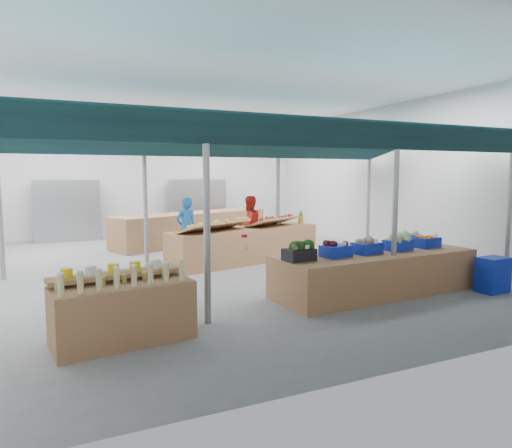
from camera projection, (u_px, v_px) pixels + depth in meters
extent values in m
plane|color=slate|center=(194.00, 268.00, 10.81)|extent=(13.00, 13.00, 0.00)
plane|color=silver|center=(191.00, 86.00, 10.36)|extent=(13.00, 13.00, 0.00)
plane|color=silver|center=(140.00, 177.00, 16.46)|extent=(12.00, 0.00, 12.00)
plane|color=silver|center=(394.00, 178.00, 13.08)|extent=(0.00, 13.00, 13.00)
cylinder|color=gray|center=(207.00, 223.00, 6.62)|extent=(0.10, 0.10, 3.00)
cylinder|color=gray|center=(145.00, 204.00, 10.69)|extent=(0.10, 0.10, 3.00)
cylinder|color=gray|center=(395.00, 214.00, 8.07)|extent=(0.10, 0.10, 3.00)
cylinder|color=gray|center=(278.00, 201.00, 12.14)|extent=(0.10, 0.10, 3.00)
cylinder|color=gray|center=(509.00, 209.00, 9.32)|extent=(0.10, 0.10, 3.00)
cylinder|color=gray|center=(369.00, 198.00, 13.39)|extent=(0.10, 0.10, 3.00)
cylinder|color=gray|center=(311.00, 133.00, 7.20)|extent=(10.00, 0.06, 0.06)
cylinder|color=gray|center=(215.00, 148.00, 11.27)|extent=(10.00, 0.06, 0.06)
cube|color=#0A242D|center=(335.00, 134.00, 6.62)|extent=(9.50, 1.28, 0.30)
cube|color=#0A242D|center=(291.00, 140.00, 7.80)|extent=(9.50, 1.28, 0.30)
cube|color=#0A242D|center=(225.00, 150.00, 10.69)|extent=(9.50, 1.28, 0.30)
cube|color=#0A242D|center=(207.00, 152.00, 11.86)|extent=(9.50, 1.28, 0.30)
cube|color=#B23F33|center=(67.00, 211.00, 15.08)|extent=(2.00, 0.50, 2.00)
cube|color=#B23F33|center=(198.00, 207.00, 16.95)|extent=(2.00, 0.50, 2.00)
cube|color=#966641|center=(123.00, 313.00, 5.97)|extent=(1.85, 1.01, 0.78)
cube|color=#997247|center=(117.00, 275.00, 6.12)|extent=(1.79, 0.57, 0.06)
cube|color=#966641|center=(375.00, 273.00, 8.46)|extent=(3.99, 1.53, 0.76)
cube|color=#966641|center=(245.00, 245.00, 11.44)|extent=(4.15, 1.87, 0.87)
cube|color=#966641|center=(193.00, 228.00, 14.67)|extent=(5.50, 3.08, 0.99)
cube|color=#0F27A9|center=(493.00, 275.00, 8.53)|extent=(0.57, 0.41, 0.66)
imported|color=#1B5FB4|center=(186.00, 228.00, 11.89)|extent=(0.66, 0.51, 1.62)
imported|color=red|center=(249.00, 225.00, 12.64)|extent=(0.91, 0.78, 1.62)
cube|color=black|center=(299.00, 255.00, 7.62)|extent=(0.54, 0.40, 0.20)
cube|color=white|center=(307.00, 247.00, 7.42)|extent=(0.08, 0.02, 0.06)
cube|color=#0F27A9|center=(336.00, 251.00, 7.98)|extent=(0.54, 0.40, 0.20)
cube|color=white|center=(344.00, 244.00, 7.78)|extent=(0.08, 0.02, 0.06)
cube|color=#0F27A9|center=(367.00, 248.00, 8.31)|extent=(0.54, 0.40, 0.20)
cube|color=white|center=(376.00, 241.00, 8.11)|extent=(0.08, 0.02, 0.06)
cube|color=#0F27A9|center=(398.00, 245.00, 8.67)|extent=(0.54, 0.40, 0.20)
cube|color=white|center=(407.00, 238.00, 8.46)|extent=(0.08, 0.02, 0.06)
cube|color=#0F27A9|center=(426.00, 242.00, 9.02)|extent=(0.54, 0.40, 0.20)
cube|color=white|center=(436.00, 236.00, 8.82)|extent=(0.08, 0.02, 0.06)
sphere|color=brown|center=(295.00, 248.00, 7.42)|extent=(0.09, 0.09, 0.09)
sphere|color=brown|center=(293.00, 246.00, 7.37)|extent=(0.06, 0.06, 0.06)
cylinder|color=#B90C26|center=(244.00, 236.00, 8.18)|extent=(0.12, 0.12, 0.05)
cube|color=white|center=(246.00, 249.00, 8.15)|extent=(0.10, 0.01, 0.07)
cube|color=#997247|center=(215.00, 226.00, 10.72)|extent=(2.00, 1.46, 0.26)
cube|color=#997247|center=(272.00, 222.00, 11.81)|extent=(1.65, 1.28, 0.26)
cylinder|color=#8C6019|center=(301.00, 220.00, 12.43)|extent=(0.14, 0.14, 0.22)
cone|color=#26661E|center=(301.00, 213.00, 12.41)|extent=(0.12, 0.12, 0.18)
cube|color=#0F27A9|center=(407.00, 239.00, 9.45)|extent=(0.54, 0.41, 0.20)
cube|color=white|center=(416.00, 233.00, 9.25)|extent=(0.08, 0.02, 0.06)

